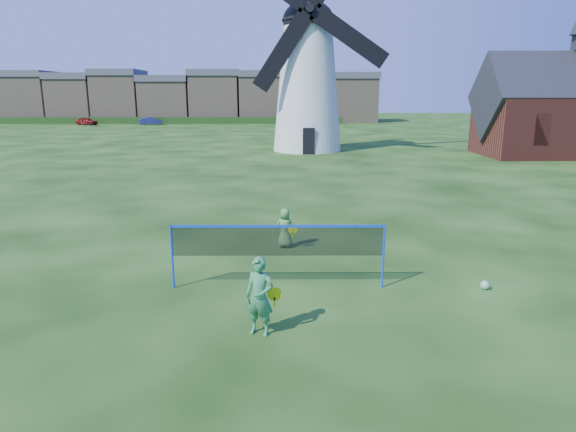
# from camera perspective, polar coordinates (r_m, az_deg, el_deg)

# --- Properties ---
(ground) EXTENTS (220.00, 220.00, 0.00)m
(ground) POSITION_cam_1_polar(r_m,az_deg,el_deg) (12.65, -0.90, -7.16)
(ground) COLOR black
(ground) RESTS_ON ground
(windmill) EXTENTS (11.94, 5.47, 16.52)m
(windmill) POSITION_cam_1_polar(r_m,az_deg,el_deg) (40.85, 2.27, 15.53)
(windmill) COLOR white
(windmill) RESTS_ON ground
(chapel) EXTENTS (13.41, 6.50, 11.34)m
(chapel) POSITION_cam_1_polar(r_m,az_deg,el_deg) (42.89, 29.81, 10.25)
(chapel) COLOR maroon
(chapel) RESTS_ON ground
(badminton_net) EXTENTS (5.05, 0.05, 1.55)m
(badminton_net) POSITION_cam_1_polar(r_m,az_deg,el_deg) (11.73, -1.17, -2.97)
(badminton_net) COLOR blue
(badminton_net) RESTS_ON ground
(player_girl) EXTENTS (0.75, 0.54, 1.55)m
(player_girl) POSITION_cam_1_polar(r_m,az_deg,el_deg) (9.62, -3.26, -9.17)
(player_girl) COLOR #378B51
(player_girl) RESTS_ON ground
(player_boy) EXTENTS (0.69, 0.49, 1.20)m
(player_boy) POSITION_cam_1_polar(r_m,az_deg,el_deg) (14.99, -0.32, -1.37)
(player_boy) COLOR #579347
(player_boy) RESTS_ON ground
(play_ball) EXTENTS (0.22, 0.22, 0.22)m
(play_ball) POSITION_cam_1_polar(r_m,az_deg,el_deg) (12.83, 21.58, -7.35)
(play_ball) COLOR green
(play_ball) RESTS_ON ground
(terraced_houses) EXTENTS (67.14, 8.40, 8.24)m
(terraced_houses) POSITION_cam_1_polar(r_m,az_deg,el_deg) (85.89, -13.34, 13.09)
(terraced_houses) COLOR #9A8567
(terraced_houses) RESTS_ON ground
(hedge) EXTENTS (62.00, 0.80, 1.00)m
(hedge) POSITION_cam_1_polar(r_m,az_deg,el_deg) (80.99, -16.49, 10.42)
(hedge) COLOR #193814
(hedge) RESTS_ON ground
(car_left) EXTENTS (3.59, 2.48, 1.14)m
(car_left) POSITION_cam_1_polar(r_m,az_deg,el_deg) (80.36, -22.03, 10.02)
(car_left) COLOR maroon
(car_left) RESTS_ON ground
(car_right) EXTENTS (3.56, 1.85, 1.12)m
(car_right) POSITION_cam_1_polar(r_m,az_deg,el_deg) (78.41, -15.43, 10.44)
(car_right) COLOR navy
(car_right) RESTS_ON ground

